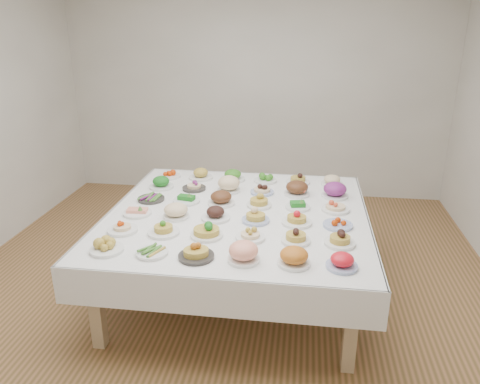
# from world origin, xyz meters

# --- Properties ---
(room_envelope) EXTENTS (5.02, 5.02, 2.81)m
(room_envelope) POSITION_xyz_m (0.00, 0.00, 1.83)
(room_envelope) COLOR #99663F
(room_envelope) RESTS_ON ground
(display_table) EXTENTS (2.18, 2.18, 0.75)m
(display_table) POSITION_xyz_m (0.14, -0.05, 0.68)
(display_table) COLOR white
(display_table) RESTS_ON ground
(dish_0) EXTENTS (0.24, 0.24, 0.11)m
(dish_0) POSITION_xyz_m (-0.68, -0.87, 0.80)
(dish_0) COLOR white
(dish_0) RESTS_ON display_table
(dish_1) EXTENTS (0.23, 0.22, 0.05)m
(dish_1) POSITION_xyz_m (-0.35, -0.87, 0.77)
(dish_1) COLOR white
(dish_1) RESTS_ON display_table
(dish_2) EXTENTS (0.24, 0.24, 0.14)m
(dish_2) POSITION_xyz_m (-0.03, -0.88, 0.82)
(dish_2) COLOR #2F2D2A
(dish_2) RESTS_ON display_table
(dish_3) EXTENTS (0.25, 0.25, 0.14)m
(dish_3) POSITION_xyz_m (0.30, -0.87, 0.82)
(dish_3) COLOR white
(dish_3) RESTS_ON display_table
(dish_4) EXTENTS (0.25, 0.25, 0.14)m
(dish_4) POSITION_xyz_m (0.64, -0.88, 0.82)
(dish_4) COLOR white
(dish_4) RESTS_ON display_table
(dish_5) EXTENTS (0.21, 0.21, 0.12)m
(dish_5) POSITION_xyz_m (0.95, -0.87, 0.81)
(dish_5) COLOR #4C66B2
(dish_5) RESTS_ON display_table
(dish_6) EXTENTS (0.23, 0.23, 0.11)m
(dish_6) POSITION_xyz_m (-0.69, -0.54, 0.80)
(dish_6) COLOR white
(dish_6) RESTS_ON display_table
(dish_7) EXTENTS (0.24, 0.24, 0.12)m
(dish_7) POSITION_xyz_m (-0.36, -0.54, 0.80)
(dish_7) COLOR white
(dish_7) RESTS_ON display_table
(dish_8) EXTENTS (0.24, 0.24, 0.15)m
(dish_8) POSITION_xyz_m (-0.03, -0.54, 0.82)
(dish_8) COLOR white
(dish_8) RESTS_ON display_table
(dish_9) EXTENTS (0.22, 0.22, 0.11)m
(dish_9) POSITION_xyz_m (0.30, -0.53, 0.80)
(dish_9) COLOR white
(dish_9) RESTS_ON display_table
(dish_10) EXTENTS (0.21, 0.21, 0.13)m
(dish_10) POSITION_xyz_m (0.64, -0.54, 0.81)
(dish_10) COLOR white
(dish_10) RESTS_ON display_table
(dish_11) EXTENTS (0.22, 0.22, 0.13)m
(dish_11) POSITION_xyz_m (0.96, -0.53, 0.81)
(dish_11) COLOR white
(dish_11) RESTS_ON display_table
(dish_12) EXTENTS (0.23, 0.23, 0.10)m
(dish_12) POSITION_xyz_m (-0.69, -0.20, 0.79)
(dish_12) COLOR white
(dish_12) RESTS_ON display_table
(dish_13) EXTENTS (0.21, 0.21, 0.13)m
(dish_13) POSITION_xyz_m (-0.35, -0.22, 0.81)
(dish_13) COLOR white
(dish_13) RESTS_ON display_table
(dish_14) EXTENTS (0.23, 0.23, 0.13)m
(dish_14) POSITION_xyz_m (-0.02, -0.21, 0.81)
(dish_14) COLOR white
(dish_14) RESTS_ON display_table
(dish_15) EXTENTS (0.22, 0.22, 0.14)m
(dish_15) POSITION_xyz_m (0.31, -0.21, 0.82)
(dish_15) COLOR #4C66B2
(dish_15) RESTS_ON display_table
(dish_16) EXTENTS (0.24, 0.24, 0.14)m
(dish_16) POSITION_xyz_m (0.64, -0.21, 0.82)
(dish_16) COLOR white
(dish_16) RESTS_ON display_table
(dish_17) EXTENTS (0.23, 0.23, 0.09)m
(dish_17) POSITION_xyz_m (0.96, -0.22, 0.79)
(dish_17) COLOR #4C66B2
(dish_17) RESTS_ON display_table
(dish_18) EXTENTS (0.24, 0.24, 0.06)m
(dish_18) POSITION_xyz_m (-0.68, 0.12, 0.78)
(dish_18) COLOR #2F2D2A
(dish_18) RESTS_ON display_table
(dish_19) EXTENTS (0.24, 0.24, 0.09)m
(dish_19) POSITION_xyz_m (-0.35, 0.12, 0.78)
(dish_19) COLOR white
(dish_19) RESTS_ON display_table
(dish_20) EXTENTS (0.23, 0.23, 0.15)m
(dish_20) POSITION_xyz_m (-0.03, 0.12, 0.82)
(dish_20) COLOR white
(dish_20) RESTS_ON display_table
(dish_21) EXTENTS (0.22, 0.22, 0.13)m
(dish_21) POSITION_xyz_m (0.30, 0.12, 0.81)
(dish_21) COLOR white
(dish_21) RESTS_ON display_table
(dish_22) EXTENTS (0.21, 0.21, 0.09)m
(dish_22) POSITION_xyz_m (0.64, 0.11, 0.78)
(dish_22) COLOR white
(dish_22) RESTS_ON display_table
(dish_23) EXTENTS (0.23, 0.23, 0.13)m
(dish_23) POSITION_xyz_m (0.96, 0.11, 0.81)
(dish_23) COLOR white
(dish_23) RESTS_ON display_table
(dish_24) EXTENTS (0.23, 0.23, 0.12)m
(dish_24) POSITION_xyz_m (-0.68, 0.45, 0.80)
(dish_24) COLOR white
(dish_24) RESTS_ON display_table
(dish_25) EXTENTS (0.22, 0.22, 0.12)m
(dish_25) POSITION_xyz_m (-0.36, 0.45, 0.80)
(dish_25) COLOR #2F2D2A
(dish_25) RESTS_ON display_table
(dish_26) EXTENTS (0.21, 0.21, 0.14)m
(dish_26) POSITION_xyz_m (-0.02, 0.44, 0.82)
(dish_26) COLOR white
(dish_26) RESTS_ON display_table
(dish_27) EXTENTS (0.21, 0.21, 0.12)m
(dish_27) POSITION_xyz_m (0.30, 0.44, 0.81)
(dish_27) COLOR #4C66B2
(dish_27) RESTS_ON display_table
(dish_28) EXTENTS (0.26, 0.26, 0.15)m
(dish_28) POSITION_xyz_m (0.62, 0.44, 0.82)
(dish_28) COLOR white
(dish_28) RESTS_ON display_table
(dish_29) EXTENTS (0.25, 0.25, 0.15)m
(dish_29) POSITION_xyz_m (0.97, 0.43, 0.83)
(dish_29) COLOR white
(dish_29) RESTS_ON display_table
(dish_30) EXTENTS (0.23, 0.23, 0.09)m
(dish_30) POSITION_xyz_m (-0.69, 0.77, 0.79)
(dish_30) COLOR white
(dish_30) RESTS_ON display_table
(dish_31) EXTENTS (0.24, 0.24, 0.13)m
(dish_31) POSITION_xyz_m (-0.36, 0.78, 0.81)
(dish_31) COLOR white
(dish_31) RESTS_ON display_table
(dish_32) EXTENTS (0.24, 0.24, 0.14)m
(dish_32) POSITION_xyz_m (-0.03, 0.77, 0.82)
(dish_32) COLOR white
(dish_32) RESTS_ON display_table
(dish_33) EXTENTS (0.23, 0.23, 0.09)m
(dish_33) POSITION_xyz_m (0.30, 0.77, 0.79)
(dish_33) COLOR white
(dish_33) RESTS_ON display_table
(dish_34) EXTENTS (0.23, 0.23, 0.13)m
(dish_34) POSITION_xyz_m (0.62, 0.77, 0.81)
(dish_34) COLOR white
(dish_34) RESTS_ON display_table
(dish_35) EXTENTS (0.22, 0.22, 0.13)m
(dish_35) POSITION_xyz_m (0.95, 0.76, 0.81)
(dish_35) COLOR white
(dish_35) RESTS_ON display_table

